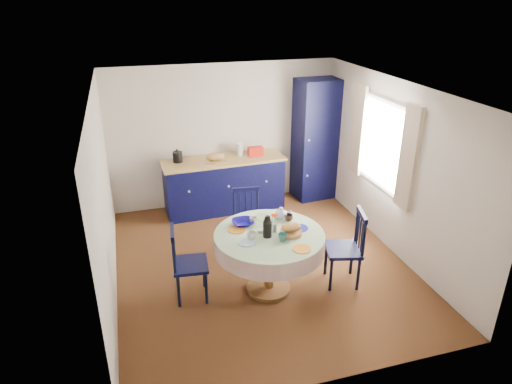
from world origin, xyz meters
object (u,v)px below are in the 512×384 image
kitchen_counter (224,184)px  mug_b (283,237)px  chair_left (187,263)px  chair_far (247,221)px  dining_table (270,242)px  mug_d (253,221)px  cobalt_bowl (243,223)px  mug_c (289,218)px  pantry_cabinet (316,140)px  mug_a (252,236)px  chair_right (347,248)px

kitchen_counter → mug_b: size_ratio=19.70×
chair_left → chair_far: (1.02, 0.88, -0.01)m
dining_table → mug_d: 0.37m
kitchen_counter → chair_left: size_ratio=2.15×
chair_left → kitchen_counter: bearing=-17.3°
dining_table → cobalt_bowl: size_ratio=5.06×
chair_far → mug_c: chair_far is taller
dining_table → chair_far: size_ratio=1.42×
kitchen_counter → dining_table: size_ratio=1.55×
pantry_cabinet → chair_left: (-2.77, -2.47, -0.60)m
mug_a → chair_far: bearing=77.6°
dining_table → mug_a: (-0.25, -0.06, 0.17)m
chair_left → pantry_cabinet: bearing=-42.6°
chair_far → chair_right: chair_right is taller
chair_left → mug_c: 1.43m
pantry_cabinet → kitchen_counter: bearing=178.2°
cobalt_bowl → mug_d: bearing=-2.4°
pantry_cabinet → mug_b: (-1.65, -2.83, -0.21)m
kitchen_counter → mug_d: kitchen_counter is taller
pantry_cabinet → mug_a: bearing=-131.6°
mug_a → mug_b: 0.37m
chair_far → mug_a: (-0.24, -1.09, 0.39)m
chair_right → mug_c: bearing=-104.5°
chair_right → mug_b: 1.00m
chair_left → mug_a: chair_left is taller
kitchen_counter → cobalt_bowl: size_ratio=7.83×
dining_table → mug_b: dining_table is taller
kitchen_counter → mug_b: (0.12, -2.73, 0.40)m
mug_a → mug_b: (0.34, -0.16, 0.01)m
mug_b → mug_d: (-0.21, 0.52, -0.00)m
mug_b → mug_c: 0.54m
chair_left → cobalt_bowl: bearing=-72.2°
chair_far → mug_c: 0.93m
chair_far → mug_d: size_ratio=9.76×
mug_b → mug_c: size_ratio=0.97×
mug_d → pantry_cabinet: bearing=51.2°
dining_table → pantry_cabinet: bearing=56.5°
mug_b → kitchen_counter: bearing=92.4°
kitchen_counter → chair_left: 2.58m
chair_right → dining_table: bearing=-81.9°
chair_left → mug_d: 1.00m
pantry_cabinet → cobalt_bowl: size_ratio=8.07×
chair_right → cobalt_bowl: (-1.29, 0.42, 0.34)m
dining_table → chair_right: dining_table is taller
pantry_cabinet → dining_table: bearing=-128.6°
pantry_cabinet → chair_right: pantry_cabinet is taller
chair_right → pantry_cabinet: bearing=179.8°
mug_b → cobalt_bowl: size_ratio=0.40×
chair_right → mug_a: 1.32m
mug_a → cobalt_bowl: size_ratio=0.42×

